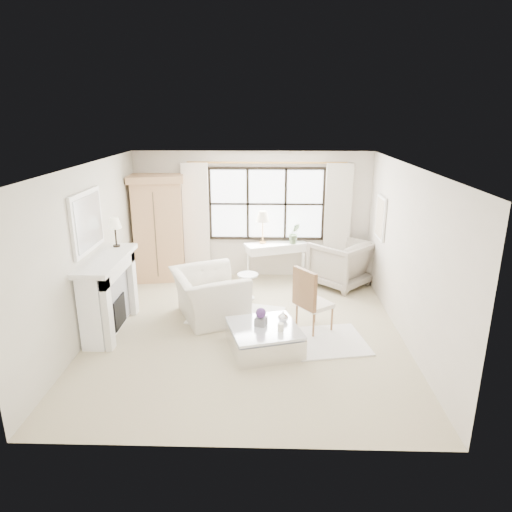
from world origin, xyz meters
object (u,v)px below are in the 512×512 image
at_px(armoire, 159,228).
at_px(coffee_table, 264,339).
at_px(club_armchair, 209,295).
at_px(console_table, 276,261).

height_order(armoire, coffee_table, armoire).
relative_size(armoire, club_armchair, 1.73).
xyz_separation_m(armoire, coffee_table, (2.26, -3.05, -0.96)).
bearing_deg(armoire, coffee_table, -63.08).
bearing_deg(club_armchair, armoire, 9.86).
bearing_deg(armoire, console_table, -8.26).
relative_size(armoire, console_table, 1.63).
xyz_separation_m(console_table, club_armchair, (-1.18, -2.00, 0.02)).
bearing_deg(coffee_table, armoire, 110.24).
relative_size(console_table, club_armchair, 1.06).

